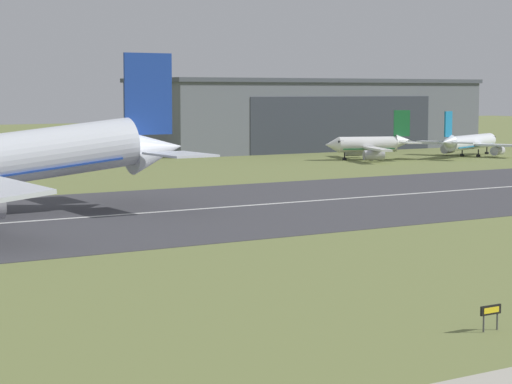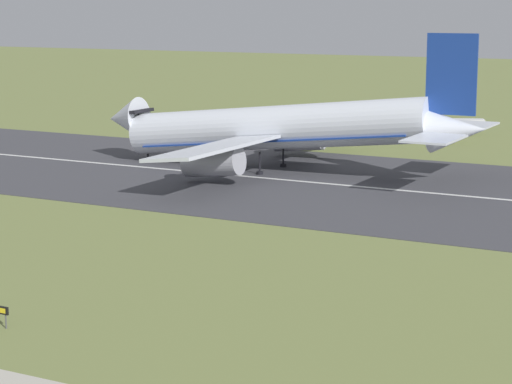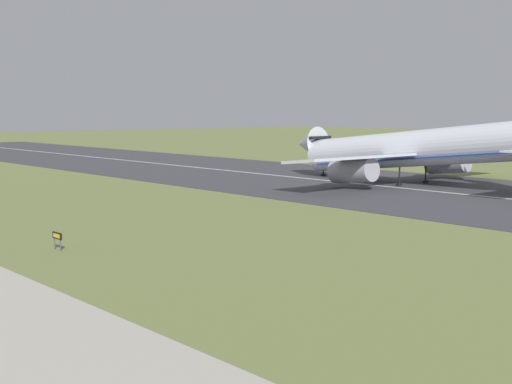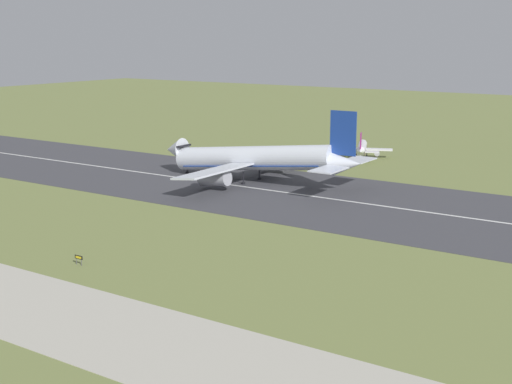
% 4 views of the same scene
% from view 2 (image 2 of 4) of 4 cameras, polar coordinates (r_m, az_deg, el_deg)
% --- Properties ---
extents(ground_plane, '(667.87, 667.87, 0.00)m').
position_cam_2_polar(ground_plane, '(66.51, 0.50, -7.37)').
color(ground_plane, olive).
extents(runway_strip, '(427.87, 45.54, 0.06)m').
position_cam_2_polar(runway_strip, '(110.97, 12.21, -0.27)').
color(runway_strip, '#3D3D42').
rests_on(runway_strip, ground_plane).
extents(runway_centreline, '(385.08, 0.70, 0.01)m').
position_cam_2_polar(runway_centreline, '(110.97, 12.21, -0.26)').
color(runway_centreline, silver).
rests_on(runway_centreline, runway_strip).
extents(airplane_landing, '(52.30, 47.92, 17.47)m').
position_cam_2_polar(airplane_landing, '(124.54, 1.20, 3.62)').
color(airplane_landing, silver).
rests_on(airplane_landing, ground_plane).
extents(airplane_parked_west, '(16.57, 20.64, 7.99)m').
position_cam_2_polar(airplane_parked_west, '(162.63, 10.06, 4.16)').
color(airplane_parked_west, white).
rests_on(airplane_parked_west, ground_plane).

